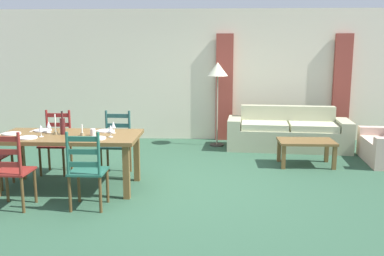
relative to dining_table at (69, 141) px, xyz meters
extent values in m
cube|color=#2E523B|center=(1.39, 0.14, -0.67)|extent=(9.60, 9.60, 0.02)
cube|color=beige|center=(1.39, 3.44, 0.69)|extent=(9.60, 0.16, 2.70)
cube|color=#963D32|center=(2.19, 3.30, 0.44)|extent=(0.35, 0.08, 2.20)
cube|color=#963D32|center=(4.59, 3.30, 0.44)|extent=(0.35, 0.08, 2.20)
cube|color=brown|center=(0.00, 0.00, 0.06)|extent=(1.90, 0.96, 0.05)
cube|color=brown|center=(0.85, -0.38, -0.31)|extent=(0.08, 0.08, 0.70)
cube|color=brown|center=(-0.85, 0.38, -0.31)|extent=(0.08, 0.08, 0.70)
cube|color=brown|center=(0.85, 0.38, -0.31)|extent=(0.08, 0.08, 0.70)
cube|color=maroon|center=(-0.44, -0.74, -0.22)|extent=(0.43, 0.41, 0.03)
cylinder|color=brown|center=(-0.62, -0.56, -0.45)|extent=(0.04, 0.04, 0.43)
cylinder|color=brown|center=(-0.26, -0.57, -0.45)|extent=(0.04, 0.04, 0.43)
cylinder|color=brown|center=(-0.27, -0.91, -0.45)|extent=(0.04, 0.04, 0.43)
cylinder|color=maroon|center=(-0.27, -0.91, 0.05)|extent=(0.04, 0.04, 0.50)
cube|color=maroon|center=(-0.45, -0.91, -0.08)|extent=(0.38, 0.03, 0.06)
cube|color=maroon|center=(-0.45, -0.91, 0.07)|extent=(0.38, 0.03, 0.06)
cube|color=maroon|center=(-0.45, -0.91, 0.22)|extent=(0.38, 0.03, 0.06)
cube|color=#235C4A|center=(0.46, -0.70, -0.22)|extent=(0.42, 0.40, 0.03)
cylinder|color=brown|center=(0.28, -0.53, -0.45)|extent=(0.04, 0.04, 0.43)
cylinder|color=brown|center=(0.64, -0.53, -0.45)|extent=(0.04, 0.04, 0.43)
cylinder|color=brown|center=(0.28, -0.87, -0.45)|extent=(0.04, 0.04, 0.43)
cylinder|color=brown|center=(0.64, -0.87, -0.45)|extent=(0.04, 0.04, 0.43)
cylinder|color=#235C4A|center=(0.28, -0.87, 0.05)|extent=(0.04, 0.04, 0.50)
cylinder|color=#235C4A|center=(0.64, -0.87, 0.05)|extent=(0.04, 0.04, 0.50)
cube|color=#235C4A|center=(0.46, -0.87, -0.08)|extent=(0.38, 0.02, 0.06)
cube|color=#235C4A|center=(0.46, -0.87, 0.07)|extent=(0.38, 0.02, 0.06)
cube|color=#235C4A|center=(0.46, -0.87, 0.22)|extent=(0.38, 0.02, 0.06)
cube|color=maroon|center=(-0.46, 0.70, -0.22)|extent=(0.43, 0.41, 0.03)
cylinder|color=brown|center=(-0.28, 0.53, -0.45)|extent=(0.04, 0.04, 0.43)
cylinder|color=brown|center=(-0.64, 0.53, -0.45)|extent=(0.04, 0.04, 0.43)
cylinder|color=brown|center=(-0.27, 0.87, -0.45)|extent=(0.04, 0.04, 0.43)
cylinder|color=brown|center=(-0.63, 0.87, -0.45)|extent=(0.04, 0.04, 0.43)
cylinder|color=maroon|center=(-0.27, 0.87, 0.05)|extent=(0.04, 0.04, 0.50)
cylinder|color=maroon|center=(-0.63, 0.87, 0.05)|extent=(0.04, 0.04, 0.50)
cube|color=maroon|center=(-0.45, 0.87, -0.08)|extent=(0.38, 0.03, 0.06)
cube|color=maroon|center=(-0.45, 0.87, 0.07)|extent=(0.38, 0.03, 0.06)
cube|color=maroon|center=(-0.45, 0.87, 0.22)|extent=(0.38, 0.03, 0.06)
cube|color=#24504B|center=(0.48, 0.67, -0.22)|extent=(0.44, 0.42, 0.03)
cylinder|color=brown|center=(0.65, 0.49, -0.45)|extent=(0.04, 0.04, 0.43)
cylinder|color=brown|center=(0.29, 0.51, -0.45)|extent=(0.04, 0.04, 0.43)
cylinder|color=brown|center=(0.67, 0.83, -0.45)|extent=(0.04, 0.04, 0.43)
cylinder|color=brown|center=(0.31, 0.85, -0.45)|extent=(0.04, 0.04, 0.43)
cylinder|color=#24504B|center=(0.67, 0.83, 0.05)|extent=(0.04, 0.04, 0.50)
cylinder|color=#24504B|center=(0.31, 0.85, 0.05)|extent=(0.04, 0.04, 0.50)
cube|color=#24504B|center=(0.49, 0.84, -0.08)|extent=(0.38, 0.04, 0.06)
cube|color=#24504B|center=(0.49, 0.84, 0.07)|extent=(0.38, 0.04, 0.06)
cube|color=#24504B|center=(0.49, 0.84, 0.22)|extent=(0.38, 0.04, 0.06)
cylinder|color=brown|center=(-0.90, 0.20, -0.45)|extent=(0.04, 0.04, 0.43)
cylinder|color=brown|center=(-0.89, -0.16, -0.45)|extent=(0.04, 0.04, 0.43)
cylinder|color=white|center=(-0.45, -0.25, 0.10)|extent=(0.24, 0.24, 0.02)
cube|color=silver|center=(-0.60, -0.25, 0.09)|extent=(0.03, 0.17, 0.01)
cylinder|color=white|center=(0.45, -0.25, 0.10)|extent=(0.24, 0.24, 0.02)
cube|color=silver|center=(0.30, -0.25, 0.09)|extent=(0.02, 0.17, 0.01)
cylinder|color=white|center=(-0.45, 0.25, 0.10)|extent=(0.24, 0.24, 0.02)
cube|color=silver|center=(-0.60, 0.25, 0.09)|extent=(0.03, 0.17, 0.01)
cylinder|color=white|center=(0.45, 0.25, 0.10)|extent=(0.24, 0.24, 0.02)
cube|color=silver|center=(0.30, 0.25, 0.09)|extent=(0.03, 0.17, 0.01)
cylinder|color=white|center=(-0.78, 0.00, 0.10)|extent=(0.24, 0.24, 0.02)
cube|color=silver|center=(-0.93, 0.00, 0.09)|extent=(0.03, 0.17, 0.01)
cylinder|color=#471919|center=(-0.09, 0.03, 0.20)|extent=(0.07, 0.07, 0.22)
cylinder|color=#471919|center=(-0.09, 0.03, 0.35)|extent=(0.02, 0.02, 0.08)
cylinder|color=black|center=(-0.09, 0.03, 0.39)|extent=(0.03, 0.03, 0.02)
cylinder|color=white|center=(-0.31, -0.15, 0.09)|extent=(0.06, 0.06, 0.01)
cylinder|color=white|center=(-0.31, -0.15, 0.13)|extent=(0.01, 0.01, 0.07)
cone|color=white|center=(-0.31, -0.15, 0.21)|extent=(0.06, 0.06, 0.08)
cylinder|color=white|center=(0.61, -0.13, 0.09)|extent=(0.06, 0.06, 0.01)
cylinder|color=white|center=(0.61, -0.13, 0.13)|extent=(0.01, 0.01, 0.07)
cone|color=white|center=(0.61, -0.13, 0.21)|extent=(0.06, 0.06, 0.08)
cylinder|color=white|center=(-0.32, 0.13, 0.09)|extent=(0.06, 0.06, 0.01)
cylinder|color=white|center=(-0.32, 0.13, 0.13)|extent=(0.01, 0.01, 0.07)
cone|color=white|center=(-0.32, 0.13, 0.21)|extent=(0.06, 0.06, 0.08)
cylinder|color=white|center=(0.58, 0.14, 0.09)|extent=(0.06, 0.06, 0.01)
cylinder|color=white|center=(0.58, 0.14, 0.13)|extent=(0.01, 0.01, 0.07)
cone|color=white|center=(0.58, 0.14, 0.21)|extent=(0.06, 0.06, 0.08)
cylinder|color=beige|center=(0.34, -0.03, 0.13)|extent=(0.07, 0.07, 0.09)
cylinder|color=#998C66|center=(-0.18, 0.02, 0.11)|extent=(0.05, 0.05, 0.04)
cylinder|color=white|center=(-0.18, 0.02, 0.25)|extent=(0.02, 0.02, 0.24)
cylinder|color=#998C66|center=(0.20, -0.04, 0.11)|extent=(0.05, 0.05, 0.04)
cylinder|color=white|center=(0.20, -0.04, 0.18)|extent=(0.02, 0.02, 0.11)
cube|color=#B4B490|center=(3.39, 2.48, -0.46)|extent=(1.87, 0.96, 0.40)
cube|color=#B4B490|center=(3.42, 2.77, -0.26)|extent=(1.81, 0.36, 0.80)
cube|color=#B4B490|center=(4.41, 2.38, -0.37)|extent=(0.31, 0.82, 0.58)
cube|color=#B4B490|center=(2.38, 2.57, -0.37)|extent=(0.31, 0.82, 0.58)
cube|color=beige|center=(3.83, 2.38, -0.20)|extent=(0.92, 0.72, 0.12)
cube|color=beige|center=(2.94, 2.47, -0.20)|extent=(0.92, 0.72, 0.12)
cube|color=brown|center=(3.48, 1.33, -0.26)|extent=(0.90, 0.56, 0.04)
cube|color=brown|center=(3.08, 1.10, -0.47)|extent=(0.06, 0.06, 0.38)
cube|color=brown|center=(3.88, 1.10, -0.47)|extent=(0.06, 0.06, 0.38)
cube|color=brown|center=(3.08, 1.56, -0.47)|extent=(0.06, 0.06, 0.38)
cube|color=brown|center=(3.88, 1.56, -0.47)|extent=(0.06, 0.06, 0.38)
cube|color=beige|center=(4.98, 2.06, -0.40)|extent=(0.81, 0.25, 0.52)
cylinder|color=#332D28|center=(2.04, 2.73, -0.65)|extent=(0.28, 0.28, 0.03)
cylinder|color=gray|center=(2.04, 2.73, 0.04)|extent=(0.03, 0.03, 1.35)
cone|color=beige|center=(2.04, 2.73, 0.85)|extent=(0.40, 0.40, 0.26)
camera|label=1|loc=(1.91, -5.52, 1.22)|focal=39.66mm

